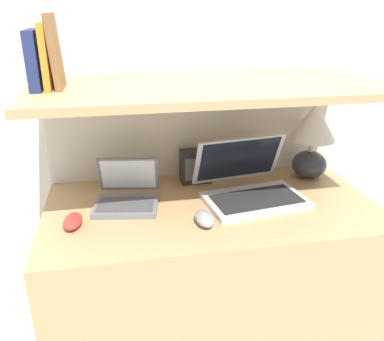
# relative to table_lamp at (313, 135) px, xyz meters

# --- Properties ---
(wall_back) EXTENTS (6.00, 0.05, 2.40)m
(wall_back) POSITION_rel_table_lamp_xyz_m (-0.48, 0.19, 0.29)
(wall_back) COLOR silver
(wall_back) RESTS_ON ground_plane
(desk) EXTENTS (1.25, 0.63, 0.72)m
(desk) POSITION_rel_table_lamp_xyz_m (-0.48, -0.19, -0.55)
(desk) COLOR tan
(desk) RESTS_ON ground_plane
(back_riser) EXTENTS (1.25, 0.04, 1.14)m
(back_riser) POSITION_rel_table_lamp_xyz_m (-0.48, 0.15, -0.34)
(back_riser) COLOR silver
(back_riser) RESTS_ON ground_plane
(shelf) EXTENTS (1.25, 0.57, 0.03)m
(shelf) POSITION_rel_table_lamp_xyz_m (-0.48, -0.11, 0.24)
(shelf) COLOR tan
(shelf) RESTS_ON back_riser
(table_lamp) EXTENTS (0.19, 0.19, 0.33)m
(table_lamp) POSITION_rel_table_lamp_xyz_m (0.00, 0.00, 0.00)
(table_lamp) COLOR #2D2D33
(table_lamp) RESTS_ON desk
(laptop_large) EXTENTS (0.42, 0.37, 0.22)m
(laptop_large) POSITION_rel_table_lamp_xyz_m (-0.32, -0.15, -0.14)
(laptop_large) COLOR silver
(laptop_large) RESTS_ON desk
(laptop_small) EXTENTS (0.26, 0.26, 0.17)m
(laptop_small) POSITION_rel_table_lamp_xyz_m (-0.79, -0.12, -0.15)
(laptop_small) COLOR slate
(laptop_small) RESTS_ON desk
(computer_mouse) EXTENTS (0.07, 0.11, 0.04)m
(computer_mouse) POSITION_rel_table_lamp_xyz_m (-0.54, -0.32, -0.17)
(computer_mouse) COLOR #99999E
(computer_mouse) RESTS_ON desk
(second_mouse) EXTENTS (0.08, 0.11, 0.04)m
(second_mouse) POSITION_rel_table_lamp_xyz_m (-0.98, -0.26, -0.17)
(second_mouse) COLOR red
(second_mouse) RESTS_ON desk
(router_box) EXTENTS (0.13, 0.08, 0.14)m
(router_box) POSITION_rel_table_lamp_xyz_m (-0.50, 0.04, -0.12)
(router_box) COLOR black
(router_box) RESTS_ON desk
(book_navy) EXTENTS (0.04, 0.17, 0.19)m
(book_navy) POSITION_rel_table_lamp_xyz_m (-1.05, -0.11, 0.35)
(book_navy) COLOR navy
(book_navy) RESTS_ON shelf
(book_orange) EXTENTS (0.02, 0.16, 0.21)m
(book_orange) POSITION_rel_table_lamp_xyz_m (-1.02, -0.11, 0.36)
(book_orange) COLOR orange
(book_orange) RESTS_ON shelf
(book_brown) EXTENTS (0.04, 0.14, 0.24)m
(book_brown) POSITION_rel_table_lamp_xyz_m (-0.99, -0.11, 0.37)
(book_brown) COLOR brown
(book_brown) RESTS_ON shelf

